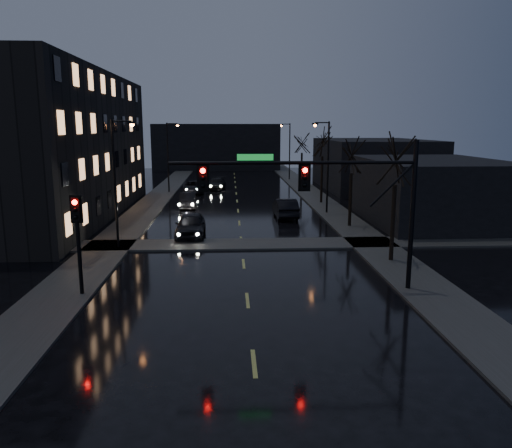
{
  "coord_description": "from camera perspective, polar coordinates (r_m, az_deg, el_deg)",
  "views": [
    {
      "loc": [
        -0.73,
        -13.04,
        7.58
      ],
      "look_at": [
        0.45,
        9.28,
        3.2
      ],
      "focal_mm": 35.0,
      "sensor_mm": 36.0,
      "label": 1
    }
  ],
  "objects": [
    {
      "name": "streetlight_l_far",
      "position": [
        58.51,
        -9.85,
        8.18
      ],
      "size": [
        1.53,
        0.28,
        8.0
      ],
      "color": "black",
      "rests_on": "ground"
    },
    {
      "name": "tree_mid_a",
      "position": [
        38.19,
        10.93,
        8.26
      ],
      "size": [
        3.3,
        3.3,
        7.58
      ],
      "color": "black",
      "rests_on": "ground"
    },
    {
      "name": "signal_mast",
      "position": [
        22.67,
        8.67,
        4.09
      ],
      "size": [
        11.11,
        0.41,
        7.0
      ],
      "color": "black",
      "rests_on": "ground"
    },
    {
      "name": "commercial_right_far",
      "position": [
        63.73,
        13.23,
        6.68
      ],
      "size": [
        12.0,
        18.0,
        6.0
      ],
      "primitive_type": "cube",
      "color": "black",
      "rests_on": "ground"
    },
    {
      "name": "oncoming_car_c",
      "position": [
        58.19,
        -7.18,
        4.22
      ],
      "size": [
        2.74,
        5.25,
        1.41
      ],
      "primitive_type": "imported",
      "rotation": [
        0.0,
        0.0,
        0.08
      ],
      "color": "black",
      "rests_on": "ground"
    },
    {
      "name": "apartment_block",
      "position": [
        45.87,
        -23.39,
        8.22
      ],
      "size": [
        12.0,
        30.0,
        12.0
      ],
      "primitive_type": "cube",
      "color": "black",
      "rests_on": "ground"
    },
    {
      "name": "sidewalk_cross",
      "position": [
        32.43,
        -1.65,
        -2.32
      ],
      "size": [
        40.0,
        3.0,
        0.12
      ],
      "primitive_type": "cube",
      "color": "#2D2D2B",
      "rests_on": "ground"
    },
    {
      "name": "sidewalk_right",
      "position": [
        49.49,
        7.77,
        2.25
      ],
      "size": [
        3.0,
        140.0,
        0.12
      ],
      "primitive_type": "cube",
      "color": "#2D2D2B",
      "rests_on": "ground"
    },
    {
      "name": "streetlight_r_mid",
      "position": [
        43.92,
        7.96,
        7.32
      ],
      "size": [
        1.53,
        0.28,
        8.0
      ],
      "color": "black",
      "rests_on": "ground"
    },
    {
      "name": "far_block",
      "position": [
        91.14,
        -4.5,
        8.81
      ],
      "size": [
        22.0,
        10.0,
        8.0
      ],
      "primitive_type": "cube",
      "color": "black",
      "rests_on": "ground"
    },
    {
      "name": "tree_mid_b",
      "position": [
        49.89,
        7.64,
        9.88
      ],
      "size": [
        3.74,
        3.74,
        8.59
      ],
      "color": "black",
      "rests_on": "ground"
    },
    {
      "name": "lead_car",
      "position": [
        42.23,
        3.36,
        1.85
      ],
      "size": [
        1.86,
        4.96,
        1.62
      ],
      "primitive_type": "imported",
      "rotation": [
        0.0,
        0.0,
        3.17
      ],
      "color": "black",
      "rests_on": "ground"
    },
    {
      "name": "tree_near",
      "position": [
        28.57,
        15.77,
        7.94
      ],
      "size": [
        3.52,
        3.52,
        8.08
      ],
      "color": "black",
      "rests_on": "ground"
    },
    {
      "name": "oncoming_car_b",
      "position": [
        47.64,
        -7.82,
        2.68
      ],
      "size": [
        1.75,
        4.33,
        1.4
      ],
      "primitive_type": "imported",
      "rotation": [
        0.0,
        0.0,
        0.06
      ],
      "color": "black",
      "rests_on": "ground"
    },
    {
      "name": "commercial_right_near",
      "position": [
        42.58,
        19.45,
        3.61
      ],
      "size": [
        10.0,
        14.0,
        5.0
      ],
      "primitive_type": "cube",
      "color": "black",
      "rests_on": "ground"
    },
    {
      "name": "tree_far",
      "position": [
        63.72,
        5.29,
        9.68
      ],
      "size": [
        3.43,
        3.43,
        7.88
      ],
      "color": "black",
      "rests_on": "ground"
    },
    {
      "name": "streetlight_r_far",
      "position": [
        71.58,
        3.69,
        8.82
      ],
      "size": [
        1.53,
        0.28,
        8.0
      ],
      "color": "black",
      "rests_on": "ground"
    },
    {
      "name": "signal_pole_left",
      "position": [
        23.5,
        -19.71,
        -0.78
      ],
      "size": [
        0.35,
        0.41,
        4.53
      ],
      "color": "black",
      "rests_on": "ground"
    },
    {
      "name": "oncoming_car_d",
      "position": [
        61.43,
        -4.56,
        4.62
      ],
      "size": [
        2.48,
        4.97,
        1.39
      ],
      "primitive_type": "imported",
      "rotation": [
        0.0,
        0.0,
        -0.12
      ],
      "color": "black",
      "rests_on": "ground"
    },
    {
      "name": "sidewalk_left",
      "position": [
        49.24,
        -12.07,
        2.06
      ],
      "size": [
        3.0,
        140.0,
        0.12
      ],
      "primitive_type": "cube",
      "color": "#2D2D2B",
      "rests_on": "ground"
    },
    {
      "name": "streetlight_l_near",
      "position": [
        31.91,
        -15.49,
        5.64
      ],
      "size": [
        1.53,
        0.28,
        8.0
      ],
      "color": "black",
      "rests_on": "ground"
    },
    {
      "name": "oncoming_car_a",
      "position": [
        35.0,
        -7.49,
        -0.11
      ],
      "size": [
        2.0,
        4.92,
        1.67
      ],
      "primitive_type": "imported",
      "rotation": [
        0.0,
        0.0,
        0.01
      ],
      "color": "black",
      "rests_on": "ground"
    },
    {
      "name": "ground",
      "position": [
        15.1,
        0.16,
        -19.05
      ],
      "size": [
        160.0,
        160.0,
        0.0
      ],
      "primitive_type": "plane",
      "color": "black",
      "rests_on": "ground"
    }
  ]
}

